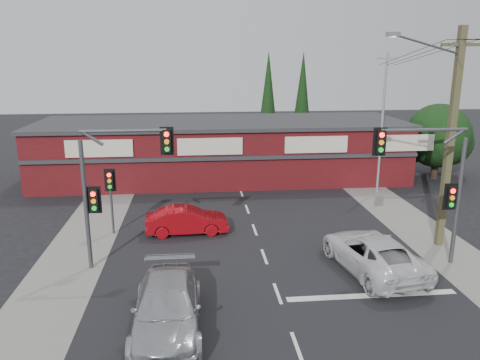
{
  "coord_description": "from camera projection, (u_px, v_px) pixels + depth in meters",
  "views": [
    {
      "loc": [
        -2.99,
        -16.8,
        8.68
      ],
      "look_at": [
        -1.04,
        3.0,
        3.44
      ],
      "focal_mm": 35.0,
      "sensor_mm": 36.0,
      "label": 1
    }
  ],
  "objects": [
    {
      "name": "ground",
      "position": [
        273.0,
        282.0,
        18.67
      ],
      "size": [
        120.0,
        120.0,
        0.0
      ],
      "primitive_type": "plane",
      "color": "black",
      "rests_on": "ground"
    },
    {
      "name": "road_strip",
      "position": [
        257.0,
        235.0,
        23.48
      ],
      "size": [
        14.0,
        70.0,
        0.01
      ],
      "primitive_type": "cube",
      "color": "black",
      "rests_on": "ground"
    },
    {
      "name": "verge_left",
      "position": [
        83.0,
        242.0,
        22.67
      ],
      "size": [
        3.0,
        70.0,
        0.02
      ],
      "primitive_type": "cube",
      "color": "gray",
      "rests_on": "ground"
    },
    {
      "name": "verge_right",
      "position": [
        419.0,
        229.0,
        24.28
      ],
      "size": [
        3.0,
        70.0,
        0.02
      ],
      "primitive_type": "cube",
      "color": "gray",
      "rests_on": "ground"
    },
    {
      "name": "stop_line",
      "position": [
        372.0,
        295.0,
        17.55
      ],
      "size": [
        6.5,
        0.35,
        0.01
      ],
      "primitive_type": "cube",
      "color": "silver",
      "rests_on": "ground"
    },
    {
      "name": "white_suv",
      "position": [
        372.0,
        253.0,
        19.47
      ],
      "size": [
        3.42,
        5.96,
        1.57
      ],
      "primitive_type": "imported",
      "rotation": [
        0.0,
        0.0,
        3.29
      ],
      "color": "silver",
      "rests_on": "ground"
    },
    {
      "name": "silver_suv",
      "position": [
        167.0,
        308.0,
        15.19
      ],
      "size": [
        2.21,
        5.42,
        1.57
      ],
      "primitive_type": "imported",
      "rotation": [
        0.0,
        0.0,
        0.0
      ],
      "color": "#B0B3B6",
      "rests_on": "ground"
    },
    {
      "name": "red_sedan",
      "position": [
        187.0,
        220.0,
        23.64
      ],
      "size": [
        4.21,
        1.64,
        1.36
      ],
      "primitive_type": "imported",
      "rotation": [
        0.0,
        0.0,
        1.62
      ],
      "color": "#9A0910",
      "rests_on": "ground"
    },
    {
      "name": "lane_dashes",
      "position": [
        286.0,
        317.0,
        16.06
      ],
      "size": [
        0.12,
        32.2,
        0.01
      ],
      "color": "silver",
      "rests_on": "ground"
    },
    {
      "name": "shop_building",
      "position": [
        222.0,
        149.0,
        34.38
      ],
      "size": [
        27.3,
        8.4,
        4.22
      ],
      "color": "#480E12",
      "rests_on": "ground"
    },
    {
      "name": "tree_cluster",
      "position": [
        437.0,
        139.0,
        34.18
      ],
      "size": [
        5.9,
        5.1,
        5.5
      ],
      "color": "#2D2116",
      "rests_on": "ground"
    },
    {
      "name": "conifer_near",
      "position": [
        268.0,
        95.0,
        40.7
      ],
      "size": [
        1.8,
        1.8,
        9.25
      ],
      "color": "#2D2116",
      "rests_on": "ground"
    },
    {
      "name": "conifer_far",
      "position": [
        302.0,
        93.0,
        42.96
      ],
      "size": [
        1.8,
        1.8,
        9.25
      ],
      "color": "#2D2116",
      "rests_on": "ground"
    },
    {
      "name": "traffic_mast_left",
      "position": [
        111.0,
        178.0,
        18.98
      ],
      "size": [
        3.77,
        0.27,
        5.97
      ],
      "color": "#47494C",
      "rests_on": "ground"
    },
    {
      "name": "traffic_mast_right",
      "position": [
        435.0,
        176.0,
        19.28
      ],
      "size": [
        3.96,
        0.27,
        5.97
      ],
      "color": "#47494C",
      "rests_on": "ground"
    },
    {
      "name": "pedestal_signal",
      "position": [
        110.0,
        188.0,
        23.15
      ],
      "size": [
        0.55,
        0.27,
        3.38
      ],
      "color": "#47494C",
      "rests_on": "ground"
    },
    {
      "name": "utility_pole",
      "position": [
        448.0,
        133.0,
        20.96
      ],
      "size": [
        4.38,
        0.59,
        10.0
      ],
      "color": "brown",
      "rests_on": "ground"
    },
    {
      "name": "steel_pole",
      "position": [
        382.0,
        121.0,
        29.87
      ],
      "size": [
        1.2,
        0.16,
        9.0
      ],
      "color": "gray",
      "rests_on": "ground"
    }
  ]
}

